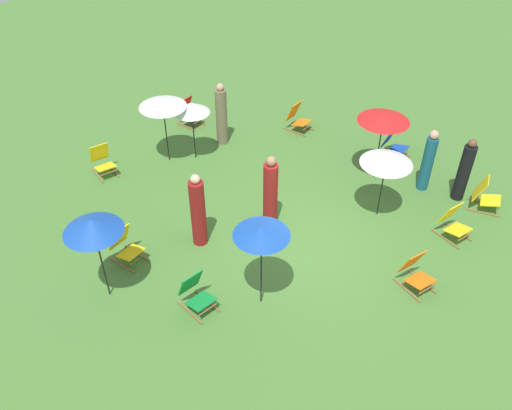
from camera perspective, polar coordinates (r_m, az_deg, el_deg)
ground_plane at (r=12.00m, az=4.42°, el=-4.17°), size 40.00×40.00×0.00m
deckchair_0 at (r=14.45m, az=-16.05°, el=4.54°), size 0.67×0.86×0.83m
deckchair_1 at (r=13.83m, az=23.23°, el=0.93°), size 0.68×0.87×0.83m
deckchair_2 at (r=11.30m, az=16.66°, el=-6.89°), size 0.69×0.87×0.83m
deckchair_3 at (r=16.17m, az=-7.21°, el=9.74°), size 0.51×0.78×0.83m
deckchair_4 at (r=11.71m, az=-13.77°, el=-4.27°), size 0.52×0.79×0.83m
deckchair_5 at (r=15.82m, az=4.45°, el=9.24°), size 0.50×0.78×0.83m
deckchair_6 at (r=10.52m, az=-6.44°, el=-9.33°), size 0.56×0.81×0.83m
deckchair_7 at (r=12.74m, az=20.31°, el=-1.77°), size 0.66×0.86×0.83m
deckchair_8 at (r=15.03m, az=14.45°, el=6.31°), size 0.50×0.78×0.83m
umbrella_0 at (r=13.37m, az=13.48°, el=9.07°), size 1.27×1.27×1.86m
umbrella_1 at (r=12.13m, az=13.81°, el=4.91°), size 1.18×1.18×1.76m
umbrella_2 at (r=10.09m, az=-17.04°, el=-2.10°), size 1.11×1.11×1.98m
umbrella_3 at (r=14.00m, az=-6.89°, el=10.25°), size 0.94×0.94×1.66m
umbrella_4 at (r=13.91m, az=-9.95°, el=10.69°), size 1.22×1.22×1.84m
umbrella_5 at (r=9.49m, az=0.59°, el=-2.80°), size 1.05×1.05×1.97m
person_0 at (r=14.93m, az=-3.71°, el=9.49°), size 0.43×0.43×1.81m
person_1 at (r=11.95m, az=1.54°, el=1.24°), size 0.45×0.45×1.86m
person_2 at (r=13.76m, az=17.85°, el=4.45°), size 0.37×0.37×1.67m
person_3 at (r=11.53m, az=-6.20°, el=-0.73°), size 0.44×0.44×1.84m
person_4 at (r=13.71m, az=21.32°, el=3.39°), size 0.43×0.43×1.68m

